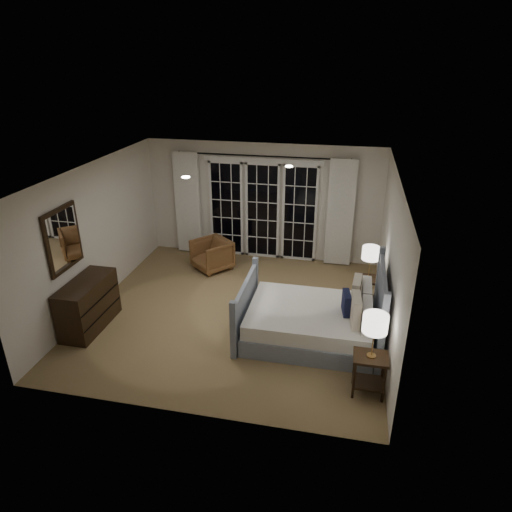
% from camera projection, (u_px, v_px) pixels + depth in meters
% --- Properties ---
extents(floor, '(5.00, 5.00, 0.00)m').
position_uv_depth(floor, '(235.00, 312.00, 8.02)').
color(floor, olive).
rests_on(floor, ground).
extents(ceiling, '(5.00, 5.00, 0.00)m').
position_uv_depth(ceiling, '(232.00, 172.00, 6.99)').
color(ceiling, white).
rests_on(ceiling, wall_back).
extents(wall_left, '(0.02, 5.00, 2.50)m').
position_uv_depth(wall_left, '(95.00, 235.00, 7.98)').
color(wall_left, silver).
rests_on(wall_left, floor).
extents(wall_right, '(0.02, 5.00, 2.50)m').
position_uv_depth(wall_right, '(390.00, 260.00, 7.03)').
color(wall_right, silver).
rests_on(wall_right, floor).
extents(wall_back, '(5.00, 0.02, 2.50)m').
position_uv_depth(wall_back, '(263.00, 202.00, 9.73)').
color(wall_back, silver).
rests_on(wall_back, floor).
extents(wall_front, '(5.00, 0.02, 2.50)m').
position_uv_depth(wall_front, '(179.00, 330.00, 5.28)').
color(wall_front, silver).
rests_on(wall_front, floor).
extents(french_doors, '(2.50, 0.04, 2.20)m').
position_uv_depth(french_doors, '(262.00, 210.00, 9.76)').
color(french_doors, black).
rests_on(french_doors, wall_back).
extents(curtain_rod, '(3.50, 0.03, 0.03)m').
position_uv_depth(curtain_rod, '(262.00, 156.00, 9.23)').
color(curtain_rod, black).
rests_on(curtain_rod, wall_back).
extents(curtain_left, '(0.55, 0.10, 2.25)m').
position_uv_depth(curtain_left, '(188.00, 203.00, 9.98)').
color(curtain_left, white).
rests_on(curtain_left, curtain_rod).
extents(curtain_right, '(0.55, 0.10, 2.25)m').
position_uv_depth(curtain_right, '(340.00, 213.00, 9.36)').
color(curtain_right, white).
rests_on(curtain_right, curtain_rod).
extents(downlight_a, '(0.12, 0.12, 0.01)m').
position_uv_depth(downlight_a, '(289.00, 166.00, 7.38)').
color(downlight_a, white).
rests_on(downlight_a, ceiling).
extents(downlight_b, '(0.12, 0.12, 0.01)m').
position_uv_depth(downlight_b, '(186.00, 177.00, 6.75)').
color(downlight_b, white).
rests_on(downlight_b, ceiling).
extents(bed, '(2.14, 1.53, 1.24)m').
position_uv_depth(bed, '(314.00, 320.00, 7.18)').
color(bed, gray).
rests_on(bed, floor).
extents(nightstand_left, '(0.45, 0.36, 0.59)m').
position_uv_depth(nightstand_left, '(370.00, 369.00, 5.99)').
color(nightstand_left, black).
rests_on(nightstand_left, floor).
extents(nightstand_right, '(0.46, 0.36, 0.59)m').
position_uv_depth(nightstand_right, '(367.00, 288.00, 8.01)').
color(nightstand_right, black).
rests_on(nightstand_right, floor).
extents(lamp_left, '(0.32, 0.32, 0.62)m').
position_uv_depth(lamp_left, '(375.00, 324.00, 5.70)').
color(lamp_left, '#B88C49').
rests_on(lamp_left, nightstand_left).
extents(lamp_right, '(0.30, 0.30, 0.59)m').
position_uv_depth(lamp_right, '(371.00, 253.00, 7.73)').
color(lamp_right, '#B88C49').
rests_on(lamp_right, nightstand_right).
extents(armchair, '(0.98, 0.99, 0.65)m').
position_uv_depth(armchair, '(212.00, 255.00, 9.48)').
color(armchair, brown).
rests_on(armchair, floor).
extents(dresser, '(0.50, 1.18, 0.83)m').
position_uv_depth(dresser, '(88.00, 304.00, 7.44)').
color(dresser, black).
rests_on(dresser, floor).
extents(mirror, '(0.05, 0.85, 1.00)m').
position_uv_depth(mirror, '(63.00, 239.00, 7.02)').
color(mirror, black).
rests_on(mirror, wall_left).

